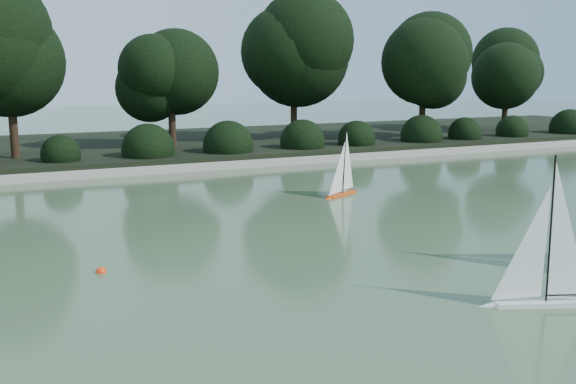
{
  "coord_description": "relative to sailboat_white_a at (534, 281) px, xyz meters",
  "views": [
    {
      "loc": [
        -3.49,
        -5.79,
        2.36
      ],
      "look_at": [
        0.2,
        2.17,
        0.7
      ],
      "focal_mm": 40.0,
      "sensor_mm": 36.0,
      "label": 1
    }
  ],
  "objects": [
    {
      "name": "sailboat_white_a",
      "position": [
        0.0,
        0.0,
        0.0
      ],
      "size": [
        1.17,
        0.6,
        1.64
      ],
      "color": "silver",
      "rests_on": "ground"
    },
    {
      "name": "tree_line",
      "position": [
        -0.16,
        12.63,
        2.38
      ],
      "size": [
        26.31,
        3.93,
        4.39
      ],
      "color": "black",
      "rests_on": "ground"
    },
    {
      "name": "shrub_hedge",
      "position": [
        -1.4,
        11.1,
        0.19
      ],
      "size": [
        29.1,
        1.1,
        1.1
      ],
      "color": "black",
      "rests_on": "ground"
    },
    {
      "name": "race_buoy",
      "position": [
        -3.83,
        2.99,
        -0.26
      ],
      "size": [
        0.13,
        0.13,
        0.13
      ],
      "primitive_type": "sphere",
      "color": "#F1350C",
      "rests_on": "ground"
    },
    {
      "name": "pond_coping",
      "position": [
        -1.4,
        10.2,
        -0.17
      ],
      "size": [
        40.0,
        0.35,
        0.18
      ],
      "primitive_type": "cube",
      "color": "gray",
      "rests_on": "ground"
    },
    {
      "name": "sailboat_orange",
      "position": [
        1.09,
        5.95,
        -0.04
      ],
      "size": [
        0.96,
        0.6,
        1.4
      ],
      "color": "#D84409",
      "rests_on": "ground"
    },
    {
      "name": "ground",
      "position": [
        -1.4,
        1.2,
        -0.26
      ],
      "size": [
        80.0,
        80.0,
        0.0
      ],
      "primitive_type": "plane",
      "color": "#32462A",
      "rests_on": "ground"
    },
    {
      "name": "far_bank",
      "position": [
        -1.4,
        14.2,
        -0.11
      ],
      "size": [
        40.0,
        8.0,
        0.3
      ],
      "primitive_type": "cube",
      "color": "black",
      "rests_on": "ground"
    }
  ]
}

